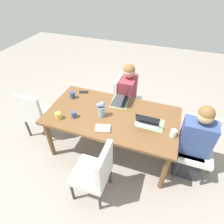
% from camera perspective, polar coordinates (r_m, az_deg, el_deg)
% --- Properties ---
extents(ground_plane, '(10.00, 10.00, 0.00)m').
position_cam_1_polar(ground_plane, '(3.22, 0.00, -11.03)').
color(ground_plane, gray).
extents(dining_table, '(1.89, 1.00, 0.75)m').
position_cam_1_polar(dining_table, '(2.74, 0.00, -2.07)').
color(dining_table, brown).
rests_on(dining_table, ground_plane).
extents(chair_head_right_left_near, '(0.44, 0.44, 0.90)m').
position_cam_1_polar(chair_head_right_left_near, '(2.88, 24.51, -8.90)').
color(chair_head_right_left_near, silver).
rests_on(chair_head_right_left_near, ground_plane).
extents(person_head_right_left_near, '(0.40, 0.36, 1.19)m').
position_cam_1_polar(person_head_right_left_near, '(2.80, 23.46, -9.39)').
color(person_head_right_left_near, '#2D2D33').
rests_on(person_head_right_left_near, ground_plane).
extents(chair_far_left_mid, '(0.44, 0.44, 0.90)m').
position_cam_1_polar(chair_far_left_mid, '(3.47, 3.77, 4.44)').
color(chair_far_left_mid, silver).
rests_on(chair_far_left_mid, ground_plane).
extents(person_far_left_mid, '(0.36, 0.40, 1.19)m').
position_cam_1_polar(person_far_left_mid, '(3.39, 4.71, 4.01)').
color(person_far_left_mid, '#2D2D33').
rests_on(person_far_left_mid, ground_plane).
extents(chair_head_left_left_far, '(0.44, 0.44, 0.90)m').
position_cam_1_polar(chair_head_left_left_far, '(3.35, -21.99, -0.23)').
color(chair_head_left_left_far, silver).
rests_on(chair_head_left_left_far, ground_plane).
extents(chair_near_right_near, '(0.44, 0.44, 0.90)m').
position_cam_1_polar(chair_near_right_near, '(2.38, -4.96, -17.62)').
color(chair_near_right_near, silver).
rests_on(chair_near_right_near, ground_plane).
extents(flower_vase, '(0.11, 0.10, 0.24)m').
position_cam_1_polar(flower_vase, '(2.58, -3.30, 1.05)').
color(flower_vase, '#8EA8B7').
rests_on(flower_vase, dining_table).
extents(placemat_head_right_left_near, '(0.37, 0.27, 0.00)m').
position_cam_1_polar(placemat_head_right_left_near, '(2.60, 11.57, -3.37)').
color(placemat_head_right_left_near, '#7FAD70').
rests_on(placemat_head_right_left_near, dining_table).
extents(placemat_far_left_mid, '(0.29, 0.38, 0.00)m').
position_cam_1_polar(placemat_far_left_mid, '(2.93, 2.45, 3.25)').
color(placemat_far_left_mid, '#7FAD70').
rests_on(placemat_far_left_mid, dining_table).
extents(laptop_head_right_left_near, '(0.32, 0.22, 0.20)m').
position_cam_1_polar(laptop_head_right_left_near, '(2.56, 10.79, -2.84)').
color(laptop_head_right_left_near, silver).
rests_on(laptop_head_right_left_near, dining_table).
extents(laptop_far_left_mid, '(0.22, 0.32, 0.21)m').
position_cam_1_polar(laptop_far_left_mid, '(2.90, 2.98, 3.83)').
color(laptop_far_left_mid, '#38383D').
rests_on(laptop_far_left_mid, dining_table).
extents(coffee_mug_near_left, '(0.08, 0.08, 0.10)m').
position_cam_1_polar(coffee_mug_near_left, '(2.47, 18.24, -6.14)').
color(coffee_mug_near_left, white).
rests_on(coffee_mug_near_left, dining_table).
extents(coffee_mug_near_right, '(0.08, 0.08, 0.10)m').
position_cam_1_polar(coffee_mug_near_right, '(2.69, -16.09, -1.10)').
color(coffee_mug_near_right, '#DBC64C').
rests_on(coffee_mug_near_right, dining_table).
extents(coffee_mug_centre_left, '(0.07, 0.07, 0.09)m').
position_cam_1_polar(coffee_mug_centre_left, '(2.67, -11.52, -0.78)').
color(coffee_mug_centre_left, '#33477A').
rests_on(coffee_mug_centre_left, dining_table).
extents(coffee_mug_centre_right, '(0.08, 0.08, 0.11)m').
position_cam_1_polar(coffee_mug_centre_right, '(3.04, -11.92, 5.08)').
color(coffee_mug_centre_right, '#33477A').
rests_on(coffee_mug_centre_right, dining_table).
extents(book_red_cover, '(0.23, 0.19, 0.03)m').
position_cam_1_polar(book_red_cover, '(2.46, -2.84, -5.04)').
color(book_red_cover, '#B2A38E').
rests_on(book_red_cover, dining_table).
extents(phone_black, '(0.17, 0.12, 0.01)m').
position_cam_1_polar(phone_black, '(3.18, -8.62, 6.05)').
color(phone_black, black).
rests_on(phone_black, dining_table).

